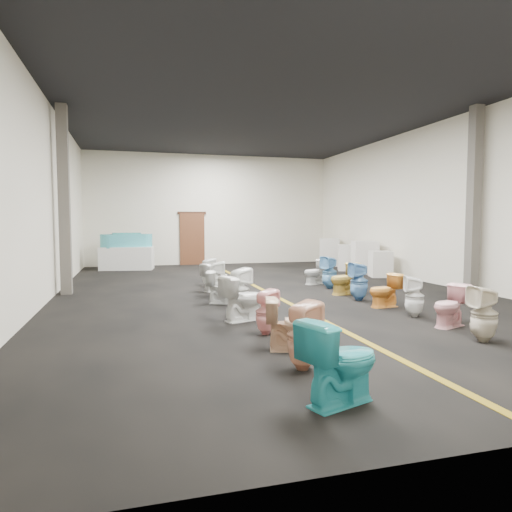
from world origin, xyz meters
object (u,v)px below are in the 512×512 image
object	(u,v)px
toilet_left_0	(341,361)
toilet_right_3	(450,306)
toilet_left_8	(215,277)
toilet_left_2	(291,324)
toilet_right_6	(359,281)
toilet_left_6	(223,287)
bathtub	(127,240)
appliance_crate_d	(329,252)
toilet_left_4	(243,298)
appliance_crate_b	(365,257)
toilet_right_4	(414,296)
display_table	(127,258)
toilet_left_9	(208,272)
toilet_right_2	(484,314)
toilet_left_3	(266,312)
toilet_right_8	(329,272)
toilet_right_7	(344,279)
toilet_left_1	(303,336)
toilet_right_5	(385,291)
appliance_crate_c	(350,257)
toilet_left_7	(217,279)
appliance_crate_a	(380,264)
toilet_left_5	(239,290)
toilet_right_9	(315,272)

from	to	relation	value
toilet_left_0	toilet_right_3	xyz separation A→B (m)	(3.17, 2.45, -0.06)
toilet_left_8	toilet_right_3	size ratio (longest dim) A/B	1.00
toilet_left_2	toilet_right_6	bearing A→B (deg)	-23.71
toilet_left_6	bathtub	bearing A→B (deg)	34.78
appliance_crate_d	toilet_left_6	bearing A→B (deg)	-128.51
toilet_left_2	toilet_left_4	size ratio (longest dim) A/B	0.89
appliance_crate_b	toilet_left_8	xyz separation A→B (m)	(-5.61, -2.63, -0.20)
appliance_crate_b	toilet_left_6	size ratio (longest dim) A/B	1.58
toilet_left_2	toilet_right_4	distance (m)	3.27
appliance_crate_b	display_table	bearing A→B (deg)	155.55
toilet_left_9	toilet_right_2	world-z (taller)	toilet_right_2
toilet_left_9	toilet_right_3	bearing A→B (deg)	-176.85
toilet_left_9	bathtub	bearing A→B (deg)	-2.22
toilet_left_3	toilet_right_8	world-z (taller)	toilet_right_8
display_table	bathtub	size ratio (longest dim) A/B	1.01
toilet_right_3	toilet_right_4	bearing A→B (deg)	164.99
toilet_right_7	toilet_right_3	bearing A→B (deg)	-13.78
toilet_left_0	toilet_left_4	size ratio (longest dim) A/B	1.04
toilet_left_1	toilet_left_2	world-z (taller)	toilet_left_1
toilet_left_2	toilet_right_5	world-z (taller)	toilet_left_2
appliance_crate_b	appliance_crate_d	bearing A→B (deg)	90.00
appliance_crate_c	toilet_left_8	size ratio (longest dim) A/B	1.31
toilet_right_7	toilet_left_1	bearing A→B (deg)	-46.97
toilet_left_2	toilet_left_7	size ratio (longest dim) A/B	0.86
appliance_crate_b	toilet_right_2	bearing A→B (deg)	-108.02
display_table	bathtub	xyz separation A→B (m)	(-0.00, 0.00, 0.65)
appliance_crate_d	toilet_right_3	bearing A→B (deg)	-103.94
toilet_left_3	toilet_left_1	bearing A→B (deg)	154.02
toilet_left_3	toilet_right_2	distance (m)	3.16
toilet_left_0	toilet_right_6	world-z (taller)	toilet_right_6
bathtub	appliance_crate_a	size ratio (longest dim) A/B	2.27
toilet_left_6	toilet_right_2	distance (m)	5.07
appliance_crate_b	toilet_left_5	bearing A→B (deg)	-136.37
toilet_right_6	bathtub	bearing A→B (deg)	-146.24
toilet_left_0	toilet_left_4	distance (m)	3.83
toilet_left_1	toilet_left_6	xyz separation A→B (m)	(-0.04, 4.56, -0.06)
bathtub	toilet_right_9	bearing A→B (deg)	-53.63
appliance_crate_b	toilet_left_1	xyz separation A→B (m)	(-5.73, -8.95, -0.14)
bathtub	toilet_left_8	size ratio (longest dim) A/B	2.64
toilet_left_0	toilet_left_7	size ratio (longest dim) A/B	1.00
toilet_right_9	toilet_left_1	bearing A→B (deg)	-41.92
appliance_crate_c	toilet_left_6	distance (m)	7.96
toilet_right_2	toilet_left_5	bearing A→B (deg)	-132.78
toilet_left_3	toilet_right_6	size ratio (longest dim) A/B	0.82
display_table	toilet_left_6	world-z (taller)	display_table
toilet_left_1	display_table	bearing A→B (deg)	-13.83
toilet_left_3	toilet_left_7	size ratio (longest dim) A/B	0.85
toilet_left_2	toilet_left_9	xyz separation A→B (m)	(-0.05, 6.44, 0.03)
toilet_left_5	toilet_right_9	size ratio (longest dim) A/B	1.25
appliance_crate_c	toilet_right_8	size ratio (longest dim) A/B	1.08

